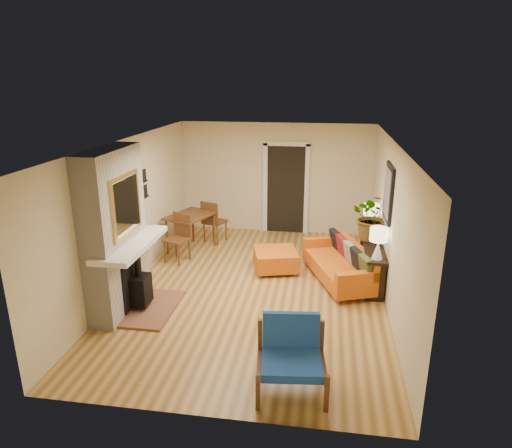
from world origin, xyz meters
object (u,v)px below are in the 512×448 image
object	(u,v)px
blue_chair	(291,351)
lamp_far	(371,214)
dining_table	(194,222)
console_table	(372,251)
ottoman	(276,259)
lamp_near	(379,240)
sofa	(343,264)
houseplant	(373,216)

from	to	relation	value
blue_chair	lamp_far	distance (m)	4.18
dining_table	console_table	xyz separation A→B (m)	(3.65, -0.98, -0.06)
console_table	dining_table	bearing A→B (deg)	164.97
ottoman	dining_table	distance (m)	2.06
dining_table	lamp_far	world-z (taller)	lamp_far
console_table	lamp_near	distance (m)	0.88
sofa	lamp_near	distance (m)	1.11
sofa	lamp_far	distance (m)	1.21
lamp_near	sofa	bearing A→B (deg)	128.31
console_table	lamp_far	size ratio (longest dim) A/B	3.43
ottoman	sofa	bearing A→B (deg)	-11.92
ottoman	lamp_near	bearing A→B (deg)	-27.28
dining_table	lamp_far	xyz separation A→B (m)	(3.65, -0.25, 0.42)
dining_table	houseplant	bearing A→B (deg)	-11.85
ottoman	lamp_near	xyz separation A→B (m)	(1.79, -0.92, 0.83)
sofa	dining_table	bearing A→B (deg)	161.33
sofa	houseplant	distance (m)	1.03
sofa	lamp_near	bearing A→B (deg)	-51.69
blue_chair	console_table	xyz separation A→B (m)	(1.22, 3.22, 0.11)
ottoman	console_table	distance (m)	1.83
blue_chair	houseplant	world-z (taller)	houseplant
sofa	houseplant	xyz separation A→B (m)	(0.51, 0.29, 0.85)
console_table	houseplant	xyz separation A→B (m)	(-0.01, 0.22, 0.60)
blue_chair	lamp_near	world-z (taller)	lamp_near
ottoman	lamp_far	world-z (taller)	lamp_far
blue_chair	ottoman	bearing A→B (deg)	99.53
blue_chair	console_table	distance (m)	3.45
houseplant	blue_chair	bearing A→B (deg)	-109.34
lamp_near	lamp_far	bearing A→B (deg)	90.00
blue_chair	houseplant	xyz separation A→B (m)	(1.21, 3.44, 0.71)
dining_table	console_table	world-z (taller)	dining_table
ottoman	dining_table	bearing A→B (deg)	156.98
sofa	dining_table	world-z (taller)	dining_table
ottoman	lamp_near	size ratio (longest dim) A/B	1.80
ottoman	dining_table	world-z (taller)	dining_table
dining_table	houseplant	world-z (taller)	houseplant
dining_table	houseplant	distance (m)	3.75
sofa	ottoman	distance (m)	1.30
sofa	houseplant	world-z (taller)	houseplant
ottoman	houseplant	distance (m)	2.01
blue_chair	houseplant	distance (m)	3.71
blue_chair	sofa	bearing A→B (deg)	77.45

